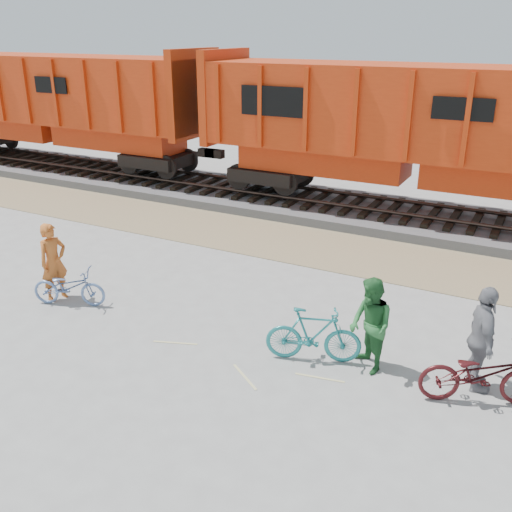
% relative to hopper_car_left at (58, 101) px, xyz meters
% --- Properties ---
extents(ground, '(120.00, 120.00, 0.00)m').
position_rel_hopper_car_left_xyz_m(ground, '(13.74, -9.00, -3.01)').
color(ground, '#9E9E99').
rests_on(ground, ground).
extents(gravel_strip, '(120.00, 3.00, 0.02)m').
position_rel_hopper_car_left_xyz_m(gravel_strip, '(13.74, -3.50, -3.00)').
color(gravel_strip, '#98875E').
rests_on(gravel_strip, ground).
extents(ballast_bed, '(120.00, 4.00, 0.30)m').
position_rel_hopper_car_left_xyz_m(ballast_bed, '(13.74, 0.00, -2.86)').
color(ballast_bed, slate).
rests_on(ballast_bed, ground).
extents(track, '(120.00, 2.60, 0.24)m').
position_rel_hopper_car_left_xyz_m(track, '(13.74, 0.00, -2.53)').
color(track, black).
rests_on(track, ballast_bed).
extents(hopper_car_left, '(14.00, 3.13, 4.65)m').
position_rel_hopper_car_left_xyz_m(hopper_car_left, '(0.00, 0.00, 0.00)').
color(hopper_car_left, black).
rests_on(hopper_car_left, track).
extents(hopper_car_center, '(14.00, 3.13, 4.65)m').
position_rel_hopper_car_left_xyz_m(hopper_car_center, '(15.00, 0.00, 0.00)').
color(hopper_car_center, black).
rests_on(hopper_car_center, track).
extents(bicycle_blue, '(1.76, 1.14, 0.87)m').
position_rel_hopper_car_left_xyz_m(bicycle_blue, '(9.65, -9.49, -2.57)').
color(bicycle_blue, '#617EB2').
rests_on(bicycle_blue, ground).
extents(bicycle_teal, '(1.85, 1.07, 1.07)m').
position_rel_hopper_car_left_xyz_m(bicycle_teal, '(15.39, -9.10, -2.47)').
color(bicycle_teal, teal).
rests_on(bicycle_teal, ground).
extents(bicycle_maroon, '(2.11, 1.41, 1.05)m').
position_rel_hopper_car_left_xyz_m(bicycle_maroon, '(18.32, -9.01, -2.48)').
color(bicycle_maroon, '#431214').
rests_on(bicycle_maroon, ground).
extents(person_solo, '(0.56, 0.74, 1.81)m').
position_rel_hopper_car_left_xyz_m(person_solo, '(9.15, -9.39, -2.10)').
color(person_solo, '#C16025').
rests_on(person_solo, ground).
extents(person_man, '(1.09, 1.09, 1.78)m').
position_rel_hopper_car_left_xyz_m(person_man, '(16.39, -8.90, -2.12)').
color(person_man, '#286A32').
rests_on(person_man, ground).
extents(person_woman, '(0.82, 1.21, 1.91)m').
position_rel_hopper_car_left_xyz_m(person_woman, '(18.22, -8.61, -2.05)').
color(person_woman, gray).
rests_on(person_woman, ground).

